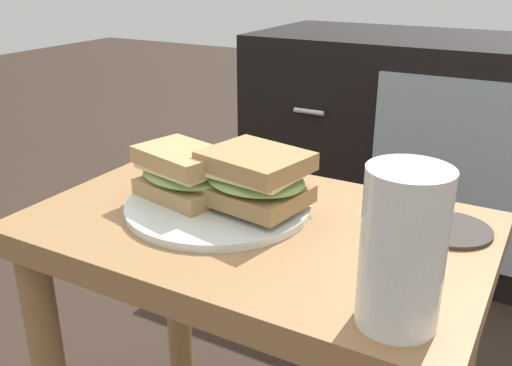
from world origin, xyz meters
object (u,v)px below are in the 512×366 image
Objects in this scene: beer_glass at (402,253)px; coaster at (450,229)px; plate at (218,205)px; sandwich_back at (255,178)px; tv_cabinet at (432,147)px; sandwich_front at (182,174)px.

beer_glass is 1.47× the size of coaster.
plate is 1.66× the size of sandwich_back.
tv_cabinet is at bearing 100.41° from beer_glass.
sandwich_front is at bearing -164.91° from coaster.
sandwich_front is 0.10m from sandwich_back.
sandwich_back reaches higher than coaster.
sandwich_back is at bearing 9.87° from sandwich_front.
sandwich_back is at bearing -91.49° from tv_cabinet.
plate is 1.70× the size of sandwich_front.
sandwich_back is at bearing 9.87° from plate.
plate is at bearing -170.13° from sandwich_back.
beer_glass is (0.20, -1.07, 0.24)m from tv_cabinet.
sandwich_front is (-0.12, -0.95, 0.21)m from tv_cabinet.
tv_cabinet is 1.11m from beer_glass.
sandwich_front is 0.34m from beer_glass.
beer_glass is (0.32, -0.12, 0.03)m from sandwich_front.
coaster is at bearing 15.09° from sandwich_front.
sandwich_front is (-0.05, -0.01, 0.04)m from plate.
tv_cabinet is 0.96m from sandwich_back.
sandwich_back reaches higher than sandwich_front.
tv_cabinet reaches higher than coaster.
plate is at bearing 154.48° from beer_glass.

